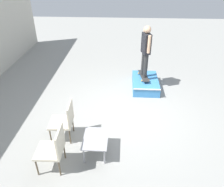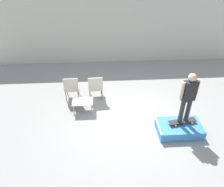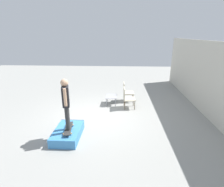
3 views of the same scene
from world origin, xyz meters
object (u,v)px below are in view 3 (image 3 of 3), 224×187
(person_skater, at_px, (66,100))
(patio_chair_right, at_px, (127,97))
(coffee_table, at_px, (111,97))
(patio_chair_left, at_px, (127,91))
(skateboard_on_ramp, at_px, (68,128))
(skate_ramp_box, at_px, (68,133))

(person_skater, bearing_deg, patio_chair_right, 128.24)
(coffee_table, relative_size, patio_chair_left, 0.74)
(coffee_table, height_order, patio_chair_left, patio_chair_left)
(coffee_table, xyz_separation_m, patio_chair_right, (0.44, 0.75, 0.18))
(skateboard_on_ramp, distance_m, patio_chair_right, 3.28)
(skate_ramp_box, bearing_deg, skateboard_on_ramp, 35.98)
(patio_chair_left, xyz_separation_m, patio_chair_right, (0.87, 0.00, 0.00))
(coffee_table, distance_m, patio_chair_right, 0.89)
(skate_ramp_box, relative_size, person_skater, 0.83)
(person_skater, relative_size, patio_chair_right, 1.69)
(skate_ramp_box, bearing_deg, coffee_table, 156.81)
(skate_ramp_box, xyz_separation_m, patio_chair_left, (-3.41, 2.03, 0.38))
(skate_ramp_box, distance_m, skateboard_on_ramp, 0.26)
(skateboard_on_ramp, xyz_separation_m, coffee_table, (-3.07, 1.21, -0.03))
(skateboard_on_ramp, bearing_deg, patio_chair_left, 141.84)
(person_skater, bearing_deg, patio_chair_left, 135.75)
(skateboard_on_ramp, relative_size, person_skater, 0.55)
(patio_chair_left, height_order, patio_chair_right, same)
(skateboard_on_ramp, bearing_deg, skate_ramp_box, -152.87)
(patio_chair_right, bearing_deg, skateboard_on_ramp, 139.90)
(person_skater, height_order, coffee_table, person_skater)
(skate_ramp_box, height_order, person_skater, person_skater)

